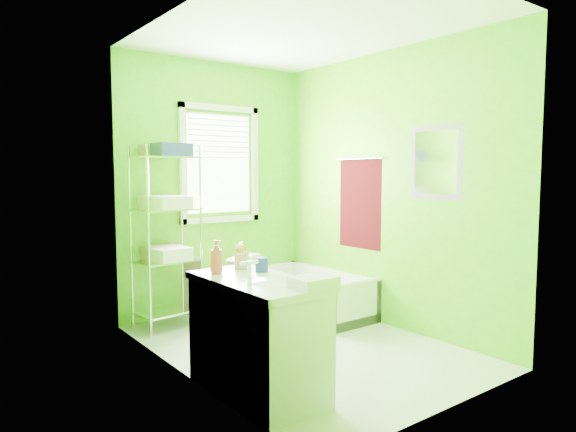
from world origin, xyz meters
TOP-DOWN VIEW (x-y plane):
  - ground at (0.00, 0.00)m, footprint 2.90×2.90m
  - room_envelope at (0.00, 0.00)m, footprint 2.14×2.94m
  - window at (0.05, 1.42)m, footprint 0.92×0.05m
  - door at (-1.04, -1.00)m, footprint 0.09×0.80m
  - right_wall_decor at (1.04, -0.02)m, footprint 0.04×1.48m
  - bathtub at (0.73, 0.72)m, footprint 0.65×1.39m
  - toilet at (-0.13, 1.06)m, footprint 0.58×0.75m
  - vanity at (-0.80, -0.55)m, footprint 0.53×1.03m
  - wire_shelf_unit at (-0.66, 1.17)m, footprint 0.62×0.50m

SIDE VIEW (x-z plane):
  - ground at x=0.00m, z-range 0.00..0.00m
  - bathtub at x=0.73m, z-range -0.08..0.37m
  - toilet at x=-0.13m, z-range 0.00..0.68m
  - vanity at x=-0.80m, z-range -0.09..0.92m
  - door at x=-1.04m, z-range 0.00..2.00m
  - wire_shelf_unit at x=-0.66m, z-range 0.19..1.92m
  - right_wall_decor at x=1.04m, z-range 0.74..1.91m
  - room_envelope at x=0.00m, z-range 0.24..2.86m
  - window at x=0.05m, z-range 1.00..2.22m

